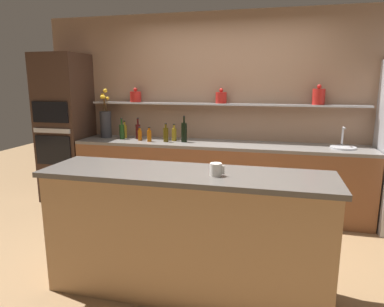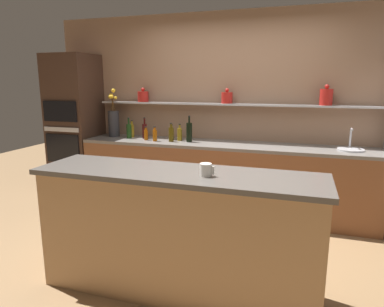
{
  "view_description": "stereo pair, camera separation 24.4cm",
  "coord_description": "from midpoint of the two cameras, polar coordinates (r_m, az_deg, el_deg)",
  "views": [
    {
      "loc": [
        0.66,
        -3.08,
        1.7
      ],
      "look_at": [
        -0.18,
        0.31,
        0.96
      ],
      "focal_mm": 32.0,
      "sensor_mm": 36.0,
      "label": 1
    },
    {
      "loc": [
        0.89,
        -3.01,
        1.7
      ],
      "look_at": [
        -0.18,
        0.31,
        0.96
      ],
      "focal_mm": 32.0,
      "sensor_mm": 36.0,
      "label": 2
    }
  ],
  "objects": [
    {
      "name": "coffee_mug",
      "position": [
        2.51,
        5.12,
        -2.76
      ],
      "size": [
        0.11,
        0.09,
        0.1
      ],
      "color": "silver",
      "rests_on": "island_counter"
    },
    {
      "name": "back_wall_unit",
      "position": [
        4.72,
        8.42,
        6.94
      ],
      "size": [
        5.2,
        0.28,
        2.6
      ],
      "color": "#937056",
      "rests_on": "ground_plane"
    },
    {
      "name": "bottle_sauce_0",
      "position": [
        4.58,
        -4.7,
        3.08
      ],
      "size": [
        0.06,
        0.06,
        0.2
      ],
      "color": "#9E4C0A",
      "rests_on": "back_counter_unit"
    },
    {
      "name": "ground_plane",
      "position": [
        3.57,
        3.28,
        -16.56
      ],
      "size": [
        12.0,
        12.0,
        0.0
      ],
      "primitive_type": "plane",
      "color": "olive"
    },
    {
      "name": "island_counter",
      "position": [
        2.81,
        0.14,
        -13.08
      ],
      "size": [
        2.27,
        0.61,
        1.02
      ],
      "color": "tan",
      "rests_on": "ground_plane"
    },
    {
      "name": "oven_tower",
      "position": [
        5.3,
        -17.59,
        4.19
      ],
      "size": [
        0.63,
        0.64,
        2.08
      ],
      "color": "#3D281E",
      "rests_on": "ground_plane"
    },
    {
      "name": "sink_fixture",
      "position": [
        4.41,
        26.39,
        0.76
      ],
      "size": [
        0.3,
        0.3,
        0.25
      ],
      "color": "#B7B7BC",
      "rests_on": "back_counter_unit"
    },
    {
      "name": "flower_vase",
      "position": [
        5.04,
        -11.58,
        5.23
      ],
      "size": [
        0.16,
        0.16,
        0.69
      ],
      "color": "#2D2D33",
      "rests_on": "back_counter_unit"
    },
    {
      "name": "bottle_sauce_4",
      "position": [
        4.68,
        -6.2,
        3.2
      ],
      "size": [
        0.05,
        0.05,
        0.19
      ],
      "color": "#9E4C0A",
      "rests_on": "back_counter_unit"
    },
    {
      "name": "back_counter_unit",
      "position": [
        4.54,
        6.56,
        -4.05
      ],
      "size": [
        3.77,
        0.62,
        0.92
      ],
      "color": "brown",
      "rests_on": "ground_plane"
    },
    {
      "name": "bottle_oil_7",
      "position": [
        4.67,
        -1.9,
        3.31
      ],
      "size": [
        0.06,
        0.06,
        0.21
      ],
      "color": "brown",
      "rests_on": "back_counter_unit"
    },
    {
      "name": "bottle_oil_3",
      "position": [
        4.6,
        -0.55,
        3.26
      ],
      "size": [
        0.06,
        0.06,
        0.23
      ],
      "color": "olive",
      "rests_on": "back_counter_unit"
    },
    {
      "name": "bottle_wine_2",
      "position": [
        4.81,
        -6.45,
        3.8
      ],
      "size": [
        0.07,
        0.07,
        0.3
      ],
      "color": "#380C0C",
      "rests_on": "back_counter_unit"
    },
    {
      "name": "bottle_oil_6",
      "position": [
        4.53,
        -1.96,
        3.24
      ],
      "size": [
        0.07,
        0.07,
        0.25
      ],
      "color": "#47380A",
      "rests_on": "back_counter_unit"
    },
    {
      "name": "bottle_wine_5",
      "position": [
        4.86,
        -9.05,
        3.78
      ],
      "size": [
        0.07,
        0.07,
        0.29
      ],
      "color": "#193814",
      "rests_on": "back_counter_unit"
    },
    {
      "name": "bottle_wine_1",
      "position": [
        4.5,
        1.09,
        3.61
      ],
      "size": [
        0.08,
        0.08,
        0.35
      ],
      "color": "black",
      "rests_on": "back_counter_unit"
    },
    {
      "name": "bottle_oil_8",
      "position": [
        4.93,
        -8.57,
        3.82
      ],
      "size": [
        0.06,
        0.06,
        0.25
      ],
      "color": "olive",
      "rests_on": "back_counter_unit"
    }
  ]
}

